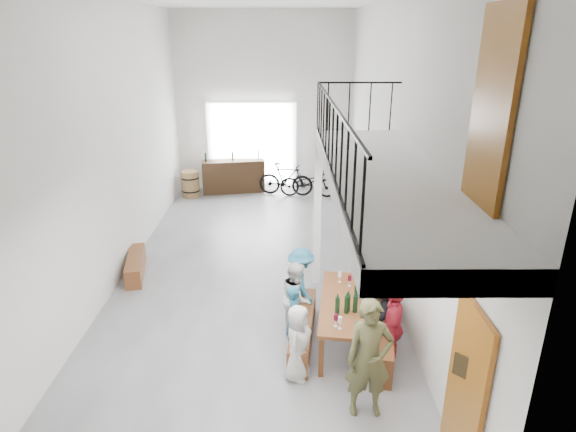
{
  "coord_description": "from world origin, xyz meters",
  "views": [
    {
      "loc": [
        0.69,
        -9.24,
        4.78
      ],
      "look_at": [
        0.73,
        -0.5,
        1.47
      ],
      "focal_mm": 30.0,
      "sensor_mm": 36.0,
      "label": 1
    }
  ],
  "objects_px": {
    "bench_inner": "(303,330)",
    "oak_barrel": "(190,184)",
    "serving_counter": "(233,176)",
    "bicycle_near": "(308,182)",
    "side_bench": "(136,265)",
    "host_standing": "(369,359)",
    "tasting_table": "(346,306)"
  },
  "relations": [
    {
      "from": "side_bench",
      "to": "bicycle_near",
      "type": "height_order",
      "value": "bicycle_near"
    },
    {
      "from": "oak_barrel",
      "to": "host_standing",
      "type": "relative_size",
      "value": 0.49
    },
    {
      "from": "tasting_table",
      "to": "host_standing",
      "type": "relative_size",
      "value": 1.24
    },
    {
      "from": "bench_inner",
      "to": "oak_barrel",
      "type": "bearing_deg",
      "value": 119.78
    },
    {
      "from": "serving_counter",
      "to": "host_standing",
      "type": "xyz_separation_m",
      "value": [
        2.76,
        -9.73,
        0.33
      ]
    },
    {
      "from": "host_standing",
      "to": "bicycle_near",
      "type": "bearing_deg",
      "value": 89.87
    },
    {
      "from": "tasting_table",
      "to": "bicycle_near",
      "type": "relative_size",
      "value": 1.19
    },
    {
      "from": "oak_barrel",
      "to": "host_standing",
      "type": "xyz_separation_m",
      "value": [
        4.06,
        -9.24,
        0.44
      ]
    },
    {
      "from": "host_standing",
      "to": "bicycle_near",
      "type": "height_order",
      "value": "host_standing"
    },
    {
      "from": "side_bench",
      "to": "oak_barrel",
      "type": "distance_m",
      "value": 5.25
    },
    {
      "from": "tasting_table",
      "to": "oak_barrel",
      "type": "relative_size",
      "value": 2.55
    },
    {
      "from": "host_standing",
      "to": "bicycle_near",
      "type": "relative_size",
      "value": 0.96
    },
    {
      "from": "serving_counter",
      "to": "bicycle_near",
      "type": "bearing_deg",
      "value": -21.87
    },
    {
      "from": "side_bench",
      "to": "serving_counter",
      "type": "distance_m",
      "value": 5.93
    },
    {
      "from": "bench_inner",
      "to": "bicycle_near",
      "type": "distance_m",
      "value": 7.65
    },
    {
      "from": "side_bench",
      "to": "host_standing",
      "type": "bearing_deg",
      "value": -43.15
    },
    {
      "from": "bench_inner",
      "to": "serving_counter",
      "type": "height_order",
      "value": "serving_counter"
    },
    {
      "from": "bench_inner",
      "to": "side_bench",
      "type": "distance_m",
      "value": 4.22
    },
    {
      "from": "tasting_table",
      "to": "serving_counter",
      "type": "distance_m",
      "value": 8.62
    },
    {
      "from": "serving_counter",
      "to": "bench_inner",
      "type": "bearing_deg",
      "value": -86.34
    },
    {
      "from": "bicycle_near",
      "to": "serving_counter",
      "type": "bearing_deg",
      "value": 84.19
    },
    {
      "from": "bench_inner",
      "to": "bicycle_near",
      "type": "xyz_separation_m",
      "value": [
        0.42,
        7.64,
        0.24
      ]
    },
    {
      "from": "tasting_table",
      "to": "side_bench",
      "type": "distance_m",
      "value": 4.86
    },
    {
      "from": "tasting_table",
      "to": "bench_inner",
      "type": "xyz_separation_m",
      "value": [
        -0.7,
        0.05,
        -0.48
      ]
    },
    {
      "from": "bicycle_near",
      "to": "tasting_table",
      "type": "bearing_deg",
      "value": -171.8
    },
    {
      "from": "side_bench",
      "to": "bicycle_near",
      "type": "xyz_separation_m",
      "value": [
        3.88,
        5.23,
        0.26
      ]
    },
    {
      "from": "bench_inner",
      "to": "host_standing",
      "type": "bearing_deg",
      "value": -56.47
    },
    {
      "from": "host_standing",
      "to": "bench_inner",
      "type": "bearing_deg",
      "value": 114.34
    },
    {
      "from": "bench_inner",
      "to": "serving_counter",
      "type": "xyz_separation_m",
      "value": [
        -1.96,
        8.14,
        0.29
      ]
    },
    {
      "from": "bench_inner",
      "to": "oak_barrel",
      "type": "xyz_separation_m",
      "value": [
        -3.26,
        7.65,
        0.19
      ]
    },
    {
      "from": "bench_inner",
      "to": "oak_barrel",
      "type": "height_order",
      "value": "oak_barrel"
    },
    {
      "from": "bench_inner",
      "to": "side_bench",
      "type": "bearing_deg",
      "value": 151.86
    }
  ]
}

